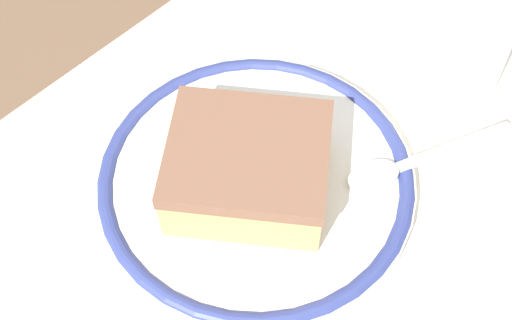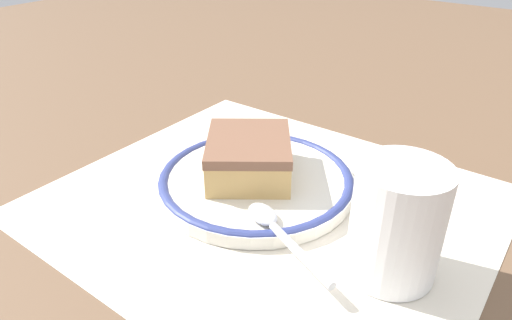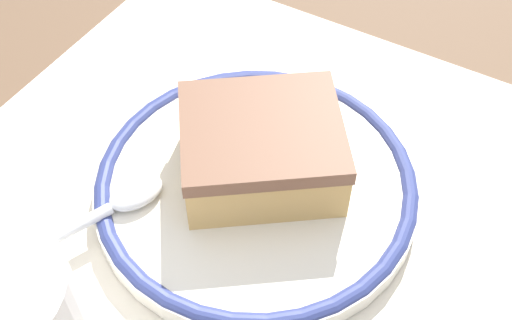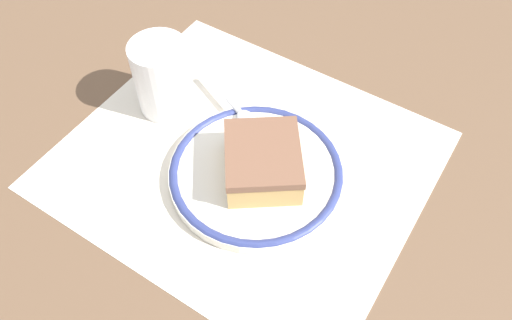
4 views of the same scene
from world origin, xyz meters
name	(u,v)px [view 2 (image 2 of 4)]	position (x,y,z in m)	size (l,w,h in m)	color
ground_plane	(268,203)	(0.00, 0.00, 0.00)	(2.40, 2.40, 0.00)	brown
placemat	(268,202)	(0.00, 0.00, 0.00)	(0.43, 0.38, 0.00)	beige
plate	(256,180)	(0.03, -0.01, 0.01)	(0.21, 0.21, 0.02)	silver
cake_slice	(249,156)	(0.04, -0.01, 0.04)	(0.13, 0.13, 0.04)	tan
spoon	(275,227)	(-0.04, 0.05, 0.02)	(0.12, 0.06, 0.01)	silver
cup	(396,229)	(-0.14, 0.02, 0.04)	(0.07, 0.07, 0.10)	white
napkin	(97,202)	(0.14, 0.11, 0.00)	(0.12, 0.12, 0.00)	white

